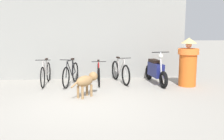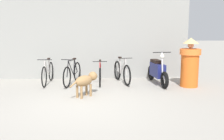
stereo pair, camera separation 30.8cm
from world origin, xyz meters
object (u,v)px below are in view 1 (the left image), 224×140
object	(u,v)px
bicycle_2	(99,74)
bicycle_3	(120,72)
bicycle_1	(71,74)
motorcycle	(156,71)
stray_dog	(87,81)
person_in_robes	(188,62)
bicycle_0	(46,74)

from	to	relation	value
bicycle_2	bicycle_3	size ratio (longest dim) A/B	0.96
bicycle_1	motorcycle	distance (m)	2.81
bicycle_3	motorcycle	distance (m)	1.19
bicycle_3	stray_dog	world-z (taller)	bicycle_3
bicycle_1	person_in_robes	bearing A→B (deg)	95.70
motorcycle	bicycle_1	bearing A→B (deg)	-97.12
bicycle_0	bicycle_3	distance (m)	2.48
bicycle_0	person_in_robes	size ratio (longest dim) A/B	1.12
bicycle_1	motorcycle	size ratio (longest dim) A/B	0.87
bicycle_1	motorcycle	bearing A→B (deg)	101.96
motorcycle	stray_dog	distance (m)	2.73
bicycle_2	stray_dog	xyz separation A→B (m)	(-0.39, -1.66, 0.11)
bicycle_1	bicycle_2	xyz separation A→B (m)	(0.91, 0.12, -0.03)
person_in_robes	bicycle_2	bearing A→B (deg)	-33.48
motorcycle	stray_dog	world-z (taller)	motorcycle
bicycle_2	stray_dog	world-z (taller)	bicycle_2
bicycle_2	stray_dog	bearing A→B (deg)	-12.38
bicycle_3	bicycle_0	bearing A→B (deg)	-101.06
bicycle_2	person_in_robes	xyz separation A→B (m)	(2.82, -0.61, 0.44)
motorcycle	bicycle_2	bearing A→B (deg)	-101.23
bicycle_1	bicycle_2	size ratio (longest dim) A/B	1.03
bicycle_3	stray_dog	xyz separation A→B (m)	(-1.13, -1.76, 0.08)
motorcycle	stray_dog	size ratio (longest dim) A/B	2.33
bicycle_2	motorcycle	bearing A→B (deg)	85.50
bicycle_0	bicycle_2	bearing A→B (deg)	90.74
stray_dog	person_in_robes	size ratio (longest dim) A/B	0.53
bicycle_0	bicycle_1	xyz separation A→B (m)	(0.83, -0.13, 0.00)
bicycle_0	bicycle_2	size ratio (longest dim) A/B	1.06
stray_dog	person_in_robes	xyz separation A→B (m)	(3.22, 1.05, 0.33)
bicycle_1	bicycle_0	bearing A→B (deg)	-85.65
bicycle_3	motorcycle	bearing A→B (deg)	63.35
motorcycle	person_in_robes	xyz separation A→B (m)	(0.92, -0.43, 0.34)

